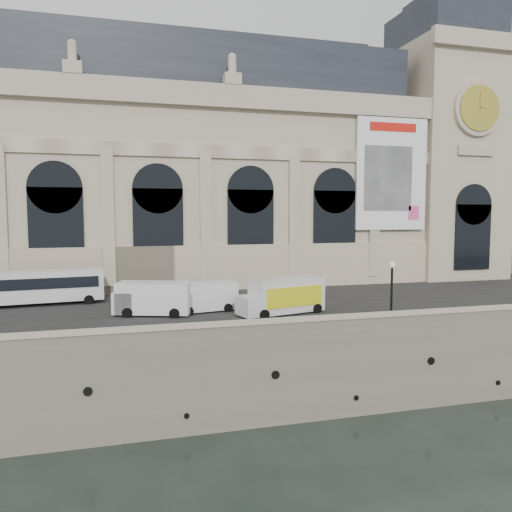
{
  "coord_description": "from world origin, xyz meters",
  "views": [
    {
      "loc": [
        -7.88,
        -31.25,
        14.44
      ],
      "look_at": [
        6.65,
        22.0,
        9.69
      ],
      "focal_mm": 35.0,
      "sensor_mm": 36.0,
      "label": 1
    }
  ],
  "objects": [
    {
      "name": "van_c",
      "position": [
        -1.39,
        10.5,
        7.29
      ],
      "size": [
        5.96,
        3.15,
        2.52
      ],
      "color": "silver",
      "rests_on": "quay"
    },
    {
      "name": "van_b",
      "position": [
        -5.64,
        10.29,
        7.42
      ],
      "size": [
        6.65,
        4.19,
        2.78
      ],
      "color": "silver",
      "rests_on": "quay"
    },
    {
      "name": "street",
      "position": [
        0.0,
        14.0,
        6.03
      ],
      "size": [
        160.0,
        24.0,
        0.06
      ],
      "primitive_type": "cube",
      "color": "#2D2D2D",
      "rests_on": "quay"
    },
    {
      "name": "museum",
      "position": [
        -5.98,
        30.86,
        19.72
      ],
      "size": [
        69.0,
        18.7,
        29.1
      ],
      "color": "#B3A78A",
      "rests_on": "quay"
    },
    {
      "name": "box_truck",
      "position": [
        5.11,
        7.9,
        7.51
      ],
      "size": [
        7.81,
        4.17,
        3.01
      ],
      "color": "silver",
      "rests_on": "quay"
    },
    {
      "name": "quay",
      "position": [
        0.0,
        35.0,
        3.0
      ],
      "size": [
        160.0,
        70.0,
        6.0
      ],
      "primitive_type": "cube",
      "color": "#796E5D",
      "rests_on": "ground"
    },
    {
      "name": "lamp_right",
      "position": [
        11.99,
        2.29,
        8.37
      ],
      "size": [
        0.49,
        0.49,
        4.77
      ],
      "color": "black",
      "rests_on": "quay"
    },
    {
      "name": "clock_pavilion",
      "position": [
        34.0,
        27.93,
        23.42
      ],
      "size": [
        13.0,
        14.72,
        36.7
      ],
      "color": "#B3A78A",
      "rests_on": "quay"
    },
    {
      "name": "bus_left",
      "position": [
        -14.96,
        17.4,
        7.79
      ],
      "size": [
        11.03,
        3.44,
        3.2
      ],
      "color": "silver",
      "rests_on": "quay"
    },
    {
      "name": "parapet",
      "position": [
        0.0,
        0.6,
        6.62
      ],
      "size": [
        160.0,
        1.4,
        1.21
      ],
      "color": "#796E5D",
      "rests_on": "quay"
    },
    {
      "name": "ground",
      "position": [
        0.0,
        0.0,
        0.0
      ],
      "size": [
        260.0,
        260.0,
        0.0
      ],
      "primitive_type": "plane",
      "color": "black",
      "rests_on": "ground"
    }
  ]
}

